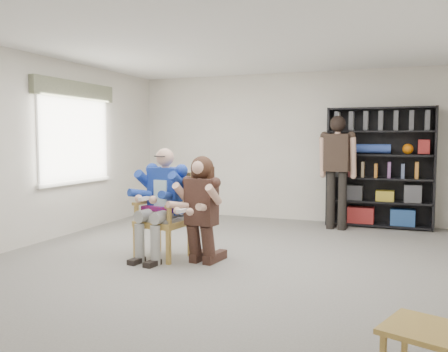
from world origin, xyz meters
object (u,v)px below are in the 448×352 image
at_px(armchair, 163,216).
at_px(standing_man, 337,174).
at_px(kneeling_woman, 200,211).
at_px(seated_man, 163,203).
at_px(bookshelf, 380,168).
at_px(side_table, 425,352).

xyz_separation_m(armchair, standing_man, (1.86, 2.78, 0.40)).
relative_size(armchair, kneeling_woman, 0.84).
bearing_deg(armchair, kneeling_woman, -3.85).
bearing_deg(seated_man, kneeling_woman, -3.85).
bearing_deg(bookshelf, standing_man, -143.89).
height_order(seated_man, bookshelf, bookshelf).
distance_m(kneeling_woman, bookshelf, 3.93).
relative_size(bookshelf, standing_man, 1.09).
bearing_deg(bookshelf, armchair, -127.74).
relative_size(standing_man, side_table, 3.88).
bearing_deg(bookshelf, kneeling_woman, -119.91).
xyz_separation_m(armchair, bookshelf, (2.53, 3.27, 0.49)).
bearing_deg(seated_man, armchair, 0.00).
relative_size(armchair, standing_man, 0.58).
bearing_deg(kneeling_woman, side_table, -31.56).
bearing_deg(standing_man, side_table, -68.18).
bearing_deg(standing_man, armchair, -115.80).
height_order(armchair, seated_man, seated_man).
xyz_separation_m(armchair, side_table, (3.08, -2.17, -0.39)).
height_order(armchair, bookshelf, bookshelf).
xyz_separation_m(seated_man, side_table, (3.08, -2.17, -0.55)).
height_order(seated_man, standing_man, standing_man).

